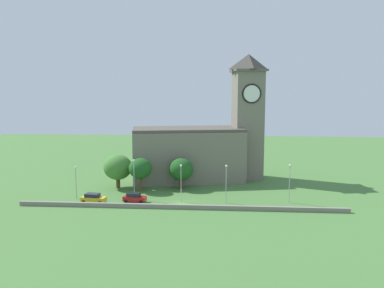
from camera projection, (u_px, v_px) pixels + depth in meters
ground_plane at (189, 185)px, 88.40m from camera, size 200.00×200.00×0.00m
church at (203, 145)px, 92.99m from camera, size 32.25×17.13×29.58m
quay_barrier at (180, 207)px, 70.16m from camera, size 59.36×0.70×0.81m
car_yellow at (93, 198)px, 73.94m from camera, size 4.84×2.65×1.80m
car_red at (134, 198)px, 74.22m from camera, size 4.42×2.32×1.83m
streetlamp_west_end at (76, 177)px, 76.35m from camera, size 0.44×0.44×6.50m
streetlamp_west_mid at (134, 173)px, 75.94m from camera, size 0.44×0.44×7.91m
streetlamp_central at (181, 177)px, 74.23m from camera, size 0.44×0.44×7.25m
streetlamp_east_mid at (226, 178)px, 73.37m from camera, size 0.44×0.44×7.32m
streetlamp_east_end at (290, 177)px, 73.54m from camera, size 0.44×0.44×7.40m
tree_riverside_west at (118, 167)px, 84.92m from camera, size 6.11×6.11×7.38m
tree_riverside_east at (181, 169)px, 84.22m from camera, size 5.34×5.34×6.71m
tree_churchyard at (140, 169)px, 82.09m from camera, size 4.85×4.85×7.07m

